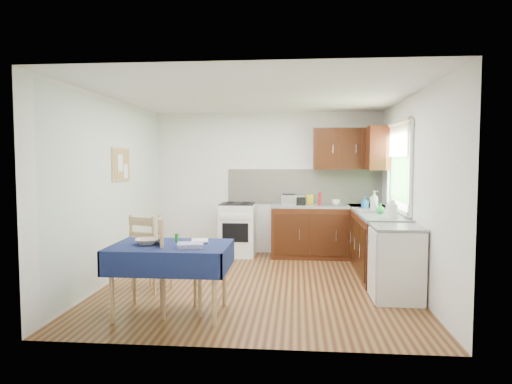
# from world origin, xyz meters

# --- Properties ---
(floor) EXTENTS (4.20, 4.20, 0.00)m
(floor) POSITION_xyz_m (0.00, 0.00, 0.00)
(floor) COLOR #441E12
(floor) RESTS_ON ground
(ceiling) EXTENTS (4.00, 4.20, 0.02)m
(ceiling) POSITION_xyz_m (0.00, 0.00, 2.50)
(ceiling) COLOR silver
(ceiling) RESTS_ON wall_back
(wall_back) EXTENTS (4.00, 0.02, 2.50)m
(wall_back) POSITION_xyz_m (0.00, 2.10, 1.25)
(wall_back) COLOR white
(wall_back) RESTS_ON ground
(wall_front) EXTENTS (4.00, 0.02, 2.50)m
(wall_front) POSITION_xyz_m (0.00, -2.10, 1.25)
(wall_front) COLOR white
(wall_front) RESTS_ON ground
(wall_left) EXTENTS (0.02, 4.20, 2.50)m
(wall_left) POSITION_xyz_m (-2.00, 0.00, 1.25)
(wall_left) COLOR silver
(wall_left) RESTS_ON ground
(wall_right) EXTENTS (0.02, 4.20, 2.50)m
(wall_right) POSITION_xyz_m (2.00, 0.00, 1.25)
(wall_right) COLOR white
(wall_right) RESTS_ON ground
(base_cabinets) EXTENTS (1.90, 2.30, 0.86)m
(base_cabinets) POSITION_xyz_m (1.36, 1.26, 0.43)
(base_cabinets) COLOR black
(base_cabinets) RESTS_ON ground
(worktop_back) EXTENTS (1.90, 0.60, 0.04)m
(worktop_back) POSITION_xyz_m (1.05, 1.80, 0.88)
(worktop_back) COLOR slate
(worktop_back) RESTS_ON base_cabinets
(worktop_right) EXTENTS (0.60, 1.70, 0.04)m
(worktop_right) POSITION_xyz_m (1.70, 0.65, 0.88)
(worktop_right) COLOR slate
(worktop_right) RESTS_ON base_cabinets
(worktop_corner) EXTENTS (0.60, 0.60, 0.04)m
(worktop_corner) POSITION_xyz_m (1.70, 1.80, 0.88)
(worktop_corner) COLOR slate
(worktop_corner) RESTS_ON base_cabinets
(splashback) EXTENTS (2.70, 0.02, 0.60)m
(splashback) POSITION_xyz_m (0.65, 2.08, 1.20)
(splashback) COLOR beige
(splashback) RESTS_ON wall_back
(upper_cabinets) EXTENTS (1.20, 0.85, 0.70)m
(upper_cabinets) POSITION_xyz_m (1.52, 1.80, 1.85)
(upper_cabinets) COLOR black
(upper_cabinets) RESTS_ON wall_back
(stove) EXTENTS (0.60, 0.61, 0.92)m
(stove) POSITION_xyz_m (-0.50, 1.80, 0.46)
(stove) COLOR white
(stove) RESTS_ON ground
(window) EXTENTS (0.04, 1.48, 1.26)m
(window) POSITION_xyz_m (1.97, 0.70, 1.65)
(window) COLOR #264E20
(window) RESTS_ON wall_right
(fridge) EXTENTS (0.58, 0.60, 0.89)m
(fridge) POSITION_xyz_m (1.70, -0.55, 0.44)
(fridge) COLOR white
(fridge) RESTS_ON ground
(corkboard) EXTENTS (0.04, 0.62, 0.47)m
(corkboard) POSITION_xyz_m (-1.97, 0.30, 1.60)
(corkboard) COLOR tan
(corkboard) RESTS_ON wall_left
(dining_table) EXTENTS (1.25, 0.85, 0.76)m
(dining_table) POSITION_xyz_m (-0.82, -1.27, 0.65)
(dining_table) COLOR #0F183E
(dining_table) RESTS_ON ground
(chair_far) EXTENTS (0.56, 0.56, 0.97)m
(chair_far) POSITION_xyz_m (-1.34, -0.42, 0.52)
(chair_far) COLOR tan
(chair_far) RESTS_ON ground
(chair_near) EXTENTS (0.60, 0.60, 1.05)m
(chair_near) POSITION_xyz_m (-0.79, -1.23, 0.56)
(chair_near) COLOR tan
(chair_near) RESTS_ON ground
(toaster) EXTENTS (0.25, 0.16, 0.20)m
(toaster) POSITION_xyz_m (0.39, 1.70, 0.99)
(toaster) COLOR silver
(toaster) RESTS_ON worktop_back
(sandwich_press) EXTENTS (0.29, 0.25, 0.17)m
(sandwich_press) POSITION_xyz_m (0.52, 1.79, 0.98)
(sandwich_press) COLOR black
(sandwich_press) RESTS_ON worktop_back
(sauce_bottle) EXTENTS (0.05, 0.05, 0.22)m
(sauce_bottle) POSITION_xyz_m (0.91, 1.70, 1.01)
(sauce_bottle) COLOR red
(sauce_bottle) RESTS_ON worktop_back
(yellow_packet) EXTENTS (0.12, 0.08, 0.16)m
(yellow_packet) POSITION_xyz_m (0.75, 1.96, 0.98)
(yellow_packet) COLOR gold
(yellow_packet) RESTS_ON worktop_back
(dish_rack) EXTENTS (0.45, 0.34, 0.21)m
(dish_rack) POSITION_xyz_m (1.65, 0.85, 0.92)
(dish_rack) COLOR #939398
(dish_rack) RESTS_ON worktop_right
(kettle) EXTENTS (0.15, 0.15, 0.25)m
(kettle) POSITION_xyz_m (1.75, 0.05, 1.01)
(kettle) COLOR white
(kettle) RESTS_ON worktop_right
(cup) EXTENTS (0.16, 0.16, 0.10)m
(cup) POSITION_xyz_m (1.18, 1.67, 0.95)
(cup) COLOR silver
(cup) RESTS_ON worktop_back
(soap_bottle_a) EXTENTS (0.17, 0.17, 0.31)m
(soap_bottle_a) POSITION_xyz_m (1.65, 0.78, 1.06)
(soap_bottle_a) COLOR white
(soap_bottle_a) RESTS_ON worktop_right
(soap_bottle_b) EXTENTS (0.11, 0.11, 0.18)m
(soap_bottle_b) POSITION_xyz_m (1.61, 1.37, 0.99)
(soap_bottle_b) COLOR #1E5EB4
(soap_bottle_b) RESTS_ON worktop_right
(soap_bottle_c) EXTENTS (0.12, 0.12, 0.15)m
(soap_bottle_c) POSITION_xyz_m (1.70, 0.55, 0.98)
(soap_bottle_c) COLOR green
(soap_bottle_c) RESTS_ON worktop_right
(plate_bowl) EXTENTS (0.30, 0.30, 0.06)m
(plate_bowl) POSITION_xyz_m (-1.08, -1.28, 0.79)
(plate_bowl) COLOR beige
(plate_bowl) RESTS_ON dining_table
(book) EXTENTS (0.23, 0.28, 0.02)m
(book) POSITION_xyz_m (-0.64, -1.09, 0.77)
(book) COLOR white
(book) RESTS_ON dining_table
(spice_jar) EXTENTS (0.05, 0.05, 0.09)m
(spice_jar) POSITION_xyz_m (-0.80, -1.09, 0.80)
(spice_jar) COLOR green
(spice_jar) RESTS_ON dining_table
(tea_towel) EXTENTS (0.29, 0.25, 0.05)m
(tea_towel) POSITION_xyz_m (-0.57, -1.41, 0.78)
(tea_towel) COLOR navy
(tea_towel) RESTS_ON dining_table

